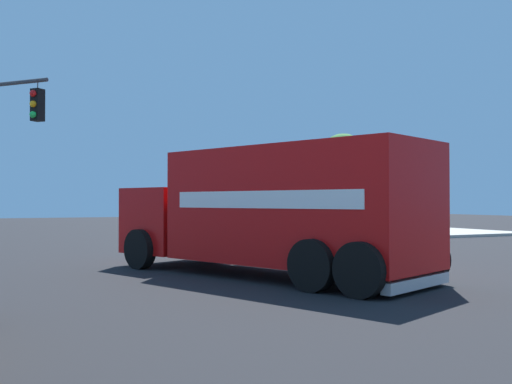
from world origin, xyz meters
TOP-DOWN VIEW (x-y plane):
  - ground_plane at (0.00, 0.00)m, footprint 100.00×100.00m
  - sidewalk_corner_near at (-12.93, -12.93)m, footprint 11.22×11.22m
  - delivery_truck at (0.37, 1.14)m, footprint 5.42×8.35m
  - pedestrian_near_corner at (-12.05, -11.67)m, footprint 0.40×0.40m
  - pedestrian_crossing at (-9.91, -15.01)m, footprint 0.45×0.38m
  - picket_fence_run at (-12.93, -18.29)m, footprint 5.50×0.05m
  - shade_tree_near at (-13.54, -16.91)m, footprint 2.90×2.90m

SIDE VIEW (x-z plane):
  - ground_plane at x=0.00m, z-range 0.00..0.00m
  - sidewalk_corner_near at x=-12.93m, z-range 0.00..0.14m
  - picket_fence_run at x=-12.93m, z-range 0.15..1.10m
  - pedestrian_near_corner at x=-12.05m, z-range 0.25..1.88m
  - pedestrian_crossing at x=-9.91m, z-range 0.27..2.01m
  - delivery_truck at x=0.37m, z-range 0.06..2.94m
  - shade_tree_near at x=-13.54m, z-range 1.54..7.30m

